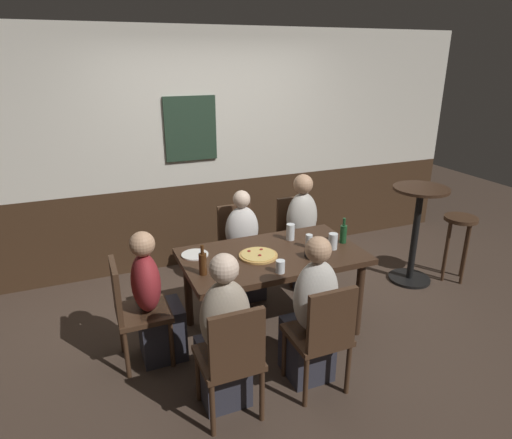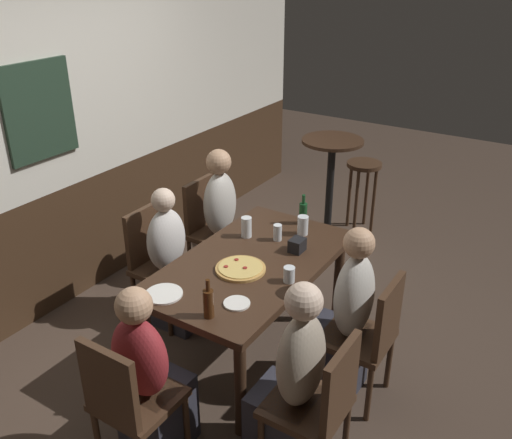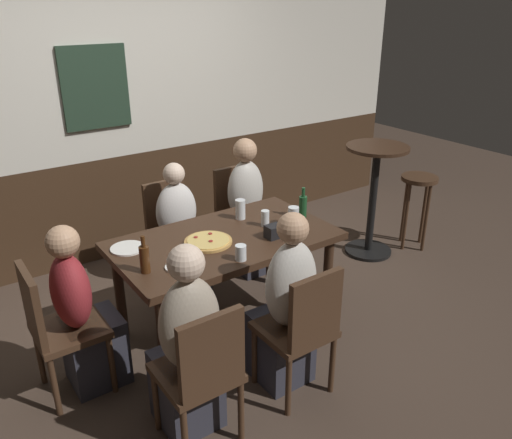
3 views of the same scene
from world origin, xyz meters
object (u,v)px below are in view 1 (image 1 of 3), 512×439
Objects in this scene: chair_head_west at (133,307)px; person_mid_far at (244,253)px; plate_white_large at (195,255)px; plate_white_small at (228,273)px; person_head_west at (155,307)px; dining_table at (272,263)px; beer_glass_half at (280,267)px; pint_glass_pale at (333,242)px; chair_mid_far at (238,243)px; pizza at (258,255)px; person_mid_near at (311,321)px; chair_mid_near at (323,333)px; side_bar_table at (416,227)px; person_left_near at (224,343)px; highball_clear at (290,233)px; beer_bottle_brown at (203,263)px; tumbler_short at (309,242)px; beer_bottle_green at (343,233)px; chair_left_near at (232,356)px; bar_stool at (459,231)px; condiment_caddy at (313,252)px; person_right_far at (303,238)px; chair_right_far at (296,234)px.

person_mid_far reaches higher than chair_head_west.
plate_white_small is (0.15, -0.42, 0.00)m from plate_white_large.
plate_white_large is (0.40, 0.22, 0.28)m from person_head_west.
dining_table is 15.12× the size of beer_glass_half.
person_mid_far reaches higher than pint_glass_pale.
person_head_west is at bearing 159.99° from beer_glass_half.
chair_mid_far is at bearing 85.73° from beer_glass_half.
plate_white_large is (-0.48, 0.23, -0.01)m from pizza.
person_mid_near reaches higher than plate_white_large.
plate_white_small is at bearing -113.81° from chair_mid_far.
chair_head_west is 1.07m from pizza.
chair_mid_near is at bearing -60.03° from plate_white_large.
beer_glass_half is 0.10× the size of side_bar_table.
person_mid_near reaches higher than side_bar_table.
person_left_near reaches higher than highball_clear.
beer_bottle_brown is 0.23× the size of side_bar_table.
person_mid_near is 0.46m from beer_glass_half.
dining_table is at bearing 23.54° from plate_white_small.
tumbler_short is 0.23m from highball_clear.
person_left_near reaches higher than chair_head_west.
dining_table is 0.66m from plate_white_large.
chair_left_near is at bearing -148.53° from beer_bottle_green.
chair_left_near is at bearing -138.57° from beer_glass_half.
beer_glass_half is (0.58, 0.51, 0.29)m from chair_left_near.
person_head_west is 3.24m from bar_stool.
pizza reaches higher than plate_white_small.
person_mid_near is (0.00, 0.16, -0.00)m from chair_mid_near.
person_mid_far is (-0.00, 1.53, -0.04)m from chair_mid_near.
person_mid_far reaches higher than plate_white_small.
condiment_caddy is at bearing -3.42° from beer_bottle_brown.
person_right_far is (0.67, 1.53, 0.01)m from chair_mid_near.
beer_glass_half is at bearing 104.19° from person_mid_near.
person_left_near is 1.62× the size of bar_stool.
chair_head_west is 1.22× the size of bar_stool.
person_mid_near is at bearing -160.20° from bar_stool.
pint_glass_pale is (0.52, -0.95, 0.31)m from chair_mid_far.
beer_bottle_green is (0.67, -0.87, 0.33)m from chair_mid_far.
tumbler_short is (1.01, 0.69, 0.30)m from person_left_near.
dining_table is 4.70× the size of pizza.
person_left_near is at bearing -145.88° from tumbler_short.
beer_glass_half is (0.05, -0.33, 0.03)m from pizza.
chair_left_near is 0.75× the size of person_left_near.
beer_glass_half is at bearing -168.97° from bar_stool.
person_mid_far reaches higher than chair_right_far.
highball_clear is at bearing 108.62° from tumbler_short.
tumbler_short is at bearing -71.38° from highball_clear.
chair_mid_far is 7.47× the size of tumbler_short.
chair_left_near is 1.00× the size of chair_head_west.
beer_bottle_brown reaches higher than chair_right_far.
person_mid_near is 11.70× the size of beer_glass_half.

